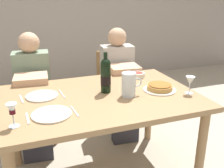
% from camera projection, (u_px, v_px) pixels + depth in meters
% --- Properties ---
extents(back_wall, '(8.00, 0.10, 2.80)m').
position_uv_depth(back_wall, '(49.00, 0.00, 4.12)').
color(back_wall, '#A3998E').
rests_on(back_wall, ground).
extents(dining_table, '(1.50, 1.00, 0.76)m').
position_uv_depth(dining_table, '(100.00, 106.00, 2.01)').
color(dining_table, '#9E7A51').
rests_on(dining_table, ground).
extents(wine_bottle, '(0.08, 0.08, 0.32)m').
position_uv_depth(wine_bottle, '(106.00, 75.00, 2.00)').
color(wine_bottle, black).
rests_on(wine_bottle, dining_table).
extents(water_pitcher, '(0.16, 0.11, 0.18)m').
position_uv_depth(water_pitcher, '(129.00, 86.00, 1.94)').
color(water_pitcher, silver).
rests_on(water_pitcher, dining_table).
extents(baked_tart, '(0.26, 0.26, 0.06)m').
position_uv_depth(baked_tart, '(160.00, 87.00, 2.07)').
color(baked_tart, white).
rests_on(baked_tart, dining_table).
extents(salad_bowl, '(0.13, 0.13, 0.05)m').
position_uv_depth(salad_bowl, '(138.00, 74.00, 2.40)').
color(salad_bowl, silver).
rests_on(salad_bowl, dining_table).
extents(wine_glass_left_diner, '(0.07, 0.07, 0.14)m').
position_uv_depth(wine_glass_left_diner, '(190.00, 81.00, 1.99)').
color(wine_glass_left_diner, silver).
rests_on(wine_glass_left_diner, dining_table).
extents(wine_glass_right_diner, '(0.07, 0.07, 0.15)m').
position_uv_depth(wine_glass_right_diner, '(12.00, 110.00, 1.48)').
color(wine_glass_right_diner, silver).
rests_on(wine_glass_right_diner, dining_table).
extents(dinner_plate_left_setting, '(0.26, 0.26, 0.01)m').
position_uv_depth(dinner_plate_left_setting, '(52.00, 114.00, 1.66)').
color(dinner_plate_left_setting, silver).
rests_on(dinner_plate_left_setting, dining_table).
extents(dinner_plate_right_setting, '(0.24, 0.24, 0.01)m').
position_uv_depth(dinner_plate_right_setting, '(42.00, 96.00, 1.95)').
color(dinner_plate_right_setting, silver).
rests_on(dinner_plate_right_setting, dining_table).
extents(fork_left_setting, '(0.02, 0.16, 0.00)m').
position_uv_depth(fork_left_setting, '(28.00, 118.00, 1.61)').
color(fork_left_setting, silver).
rests_on(fork_left_setting, dining_table).
extents(knife_left_setting, '(0.02, 0.18, 0.00)m').
position_uv_depth(knife_left_setting, '(75.00, 111.00, 1.71)').
color(knife_left_setting, silver).
rests_on(knife_left_setting, dining_table).
extents(knife_right_setting, '(0.02, 0.18, 0.00)m').
position_uv_depth(knife_right_setting, '(62.00, 94.00, 2.00)').
color(knife_right_setting, silver).
rests_on(knife_right_setting, dining_table).
extents(spoon_right_setting, '(0.03, 0.16, 0.00)m').
position_uv_depth(spoon_right_setting, '(21.00, 99.00, 1.90)').
color(spoon_right_setting, silver).
rests_on(spoon_right_setting, dining_table).
extents(chair_left, '(0.43, 0.43, 0.87)m').
position_uv_depth(chair_left, '(35.00, 93.00, 2.72)').
color(chair_left, olive).
rests_on(chair_left, ground).
extents(diner_left, '(0.36, 0.53, 1.16)m').
position_uv_depth(diner_left, '(33.00, 91.00, 2.47)').
color(diner_left, gray).
rests_on(diner_left, ground).
extents(chair_right, '(0.44, 0.44, 0.87)m').
position_uv_depth(chair_right, '(114.00, 84.00, 3.02)').
color(chair_right, olive).
rests_on(chair_right, ground).
extents(diner_right, '(0.37, 0.53, 1.16)m').
position_uv_depth(diner_right, '(120.00, 80.00, 2.77)').
color(diner_right, '#B7B2A8').
rests_on(diner_right, ground).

